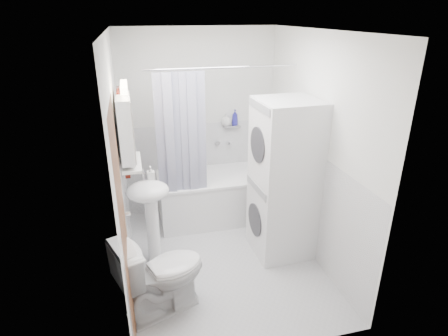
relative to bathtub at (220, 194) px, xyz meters
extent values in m
plane|color=#B8B8BD|center=(-0.18, -0.92, -0.33)|extent=(2.60, 2.60, 0.00)
plane|color=silver|center=(-0.18, 0.38, 0.87)|extent=(2.00, 0.00, 2.00)
plane|color=silver|center=(-0.18, -2.22, 0.87)|extent=(2.00, 0.00, 2.00)
plane|color=silver|center=(-1.18, -0.92, 0.87)|extent=(0.00, 2.60, 2.60)
plane|color=silver|center=(0.82, -0.92, 0.87)|extent=(0.00, 2.60, 2.60)
plane|color=white|center=(-0.18, -0.92, 2.07)|extent=(2.60, 2.60, 0.00)
plane|color=silver|center=(-0.18, 0.37, 0.27)|extent=(1.98, 0.00, 1.98)
plane|color=silver|center=(-1.17, -0.92, 0.27)|extent=(0.00, 2.58, 2.58)
plane|color=silver|center=(0.81, -0.92, 0.27)|extent=(0.00, 2.58, 2.58)
plane|color=brown|center=(-1.16, -1.80, 0.67)|extent=(0.00, 2.00, 2.00)
cylinder|color=silver|center=(-1.13, -1.47, 0.67)|extent=(0.04, 0.04, 0.04)
cube|color=white|center=(0.00, 0.00, -0.05)|extent=(1.57, 0.73, 0.58)
cube|color=white|center=(0.00, 0.00, 0.26)|extent=(1.59, 0.75, 0.03)
cube|color=silver|center=(0.00, 0.00, 0.14)|extent=(1.39, 0.55, 0.20)
cylinder|color=silver|center=(0.20, 0.33, 0.59)|extent=(0.04, 0.12, 0.04)
cylinder|color=silver|center=(0.00, -0.32, 1.67)|extent=(1.77, 0.02, 0.02)
cube|color=#121542|center=(-0.74, -0.32, 0.92)|extent=(0.10, 0.02, 1.45)
cube|color=#121542|center=(-0.65, -0.32, 0.92)|extent=(0.10, 0.02, 1.45)
cube|color=#121542|center=(-0.56, -0.32, 0.92)|extent=(0.10, 0.02, 1.45)
cube|color=#121542|center=(-0.47, -0.32, 0.92)|extent=(0.10, 0.02, 1.45)
cube|color=#121542|center=(-0.38, -0.32, 0.92)|extent=(0.10, 0.02, 1.45)
cube|color=#121542|center=(-0.29, -0.32, 0.92)|extent=(0.10, 0.02, 1.45)
ellipsoid|color=white|center=(-0.94, -0.77, 0.52)|extent=(0.44, 0.37, 0.20)
cylinder|color=white|center=(-0.92, -0.77, 0.04)|extent=(0.14, 0.14, 0.75)
cylinder|color=silver|center=(-0.96, -0.63, 0.64)|extent=(0.03, 0.03, 0.14)
cylinder|color=silver|center=(-0.96, -0.67, 0.70)|extent=(0.02, 0.10, 0.02)
cube|color=white|center=(-1.09, -0.82, 1.22)|extent=(0.12, 0.50, 0.60)
cube|color=white|center=(-1.03, -0.82, 1.22)|extent=(0.01, 0.47, 0.57)
cube|color=#FFEABF|center=(-1.07, -0.82, 1.60)|extent=(0.06, 0.45, 0.06)
cube|color=silver|center=(-1.07, -0.82, 0.87)|extent=(0.18, 0.54, 0.02)
cube|color=silver|center=(0.25, 0.32, 0.82)|extent=(0.22, 0.06, 0.02)
cube|color=#58190E|center=(-1.12, -0.57, 1.10)|extent=(0.05, 0.36, 0.86)
cube|color=#58190E|center=(-1.09, -0.57, 1.50)|extent=(0.03, 0.32, 0.08)
cylinder|color=silver|center=(-1.13, -0.57, 1.54)|extent=(0.02, 0.04, 0.02)
cube|color=white|center=(0.50, -0.90, 0.10)|extent=(0.64, 0.64, 0.87)
cylinder|color=#2D2D33|center=(0.19, -0.90, 0.09)|extent=(0.03, 0.37, 0.37)
cube|color=gray|center=(0.19, -0.90, 0.49)|extent=(0.03, 0.56, 0.08)
cube|color=white|center=(0.50, -0.90, 0.98)|extent=(0.64, 0.64, 0.87)
cylinder|color=#2D2D33|center=(0.19, -0.90, 0.97)|extent=(0.03, 0.37, 0.37)
cube|color=gray|center=(0.19, -0.90, 1.36)|extent=(0.03, 0.56, 0.08)
imported|color=white|center=(-0.90, -1.53, 0.06)|extent=(0.91, 0.70, 0.79)
imported|color=gray|center=(-0.89, -0.67, 0.61)|extent=(0.08, 0.17, 0.08)
imported|color=gray|center=(-1.07, -0.97, 0.91)|extent=(0.07, 0.18, 0.07)
imported|color=gray|center=(-1.07, -0.70, 0.93)|extent=(0.10, 0.09, 0.10)
imported|color=gray|center=(0.17, 0.32, 0.89)|extent=(0.13, 0.17, 0.13)
imported|color=navy|center=(0.29, 0.32, 0.87)|extent=(0.08, 0.21, 0.08)
camera|label=1|loc=(-1.02, -4.30, 2.21)|focal=30.00mm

